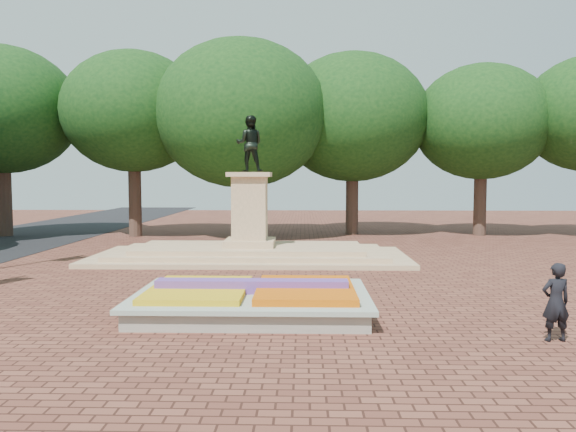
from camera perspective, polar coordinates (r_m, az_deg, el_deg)
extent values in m
plane|color=brown|center=(17.56, -6.36, -8.17)|extent=(90.00, 90.00, 0.00)
cube|color=gray|center=(15.46, -3.68, -8.98)|extent=(6.00, 4.00, 0.45)
cube|color=#AFBCAB|center=(15.40, -3.68, -7.98)|extent=(6.30, 4.30, 0.12)
cube|color=#CE660B|center=(15.31, 1.77, -7.55)|extent=(2.60, 3.40, 0.22)
cube|color=yellow|center=(15.57, -9.05, -7.44)|extent=(2.60, 3.40, 0.18)
cube|color=#5F3491|center=(15.35, -3.69, -7.18)|extent=(5.20, 0.55, 0.38)
cube|color=tan|center=(25.37, -3.87, -4.16)|extent=(14.00, 6.00, 0.20)
cube|color=tan|center=(25.34, -3.87, -3.71)|extent=(12.00, 5.00, 0.20)
cube|color=tan|center=(25.31, -3.88, -3.26)|extent=(10.00, 4.00, 0.20)
cube|color=tan|center=(25.28, -3.88, -2.70)|extent=(2.20, 2.20, 0.30)
cube|color=tan|center=(25.15, -3.90, 0.81)|extent=(1.50, 1.50, 2.80)
cube|color=tan|center=(25.11, -3.91, 4.23)|extent=(1.90, 1.90, 0.20)
imported|color=black|center=(25.15, -3.93, 7.31)|extent=(1.22, 0.95, 2.50)
cylinder|color=#3D2921|center=(39.57, -26.14, 1.14)|extent=(0.80, 0.80, 4.00)
ellipsoid|color=black|center=(39.65, -26.35, 7.92)|extent=(8.80, 8.80, 7.48)
cylinder|color=#3D2921|center=(36.55, -14.96, 1.21)|extent=(0.80, 0.80, 4.00)
ellipsoid|color=black|center=(36.63, -15.10, 8.56)|extent=(8.80, 8.80, 7.48)
cylinder|color=#3D2921|center=(35.20, -3.97, 1.23)|extent=(0.80, 0.80, 4.00)
ellipsoid|color=black|center=(35.29, -4.01, 8.86)|extent=(8.80, 8.80, 7.48)
cylinder|color=#3D2921|center=(35.23, 7.44, 1.21)|extent=(0.80, 0.80, 4.00)
ellipsoid|color=black|center=(35.31, 7.51, 8.84)|extent=(8.80, 8.80, 7.48)
cylinder|color=#3D2921|center=(36.61, 18.41, 1.14)|extent=(0.80, 0.80, 4.00)
ellipsoid|color=black|center=(36.70, 18.57, 8.48)|extent=(8.80, 8.80, 7.48)
imported|color=black|center=(14.06, 25.55, -7.89)|extent=(0.69, 0.50, 1.78)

